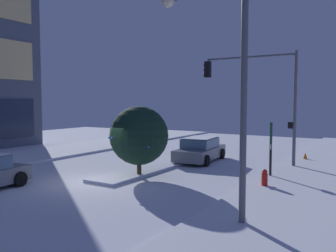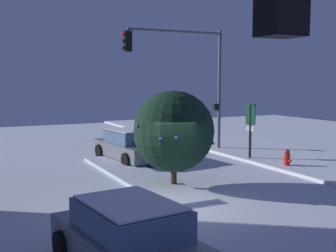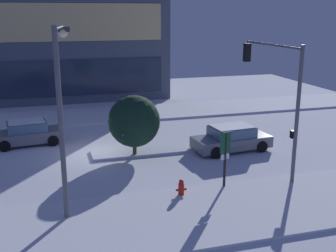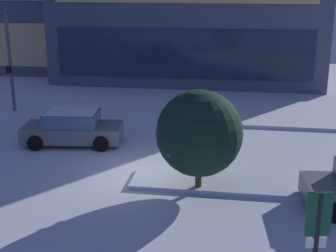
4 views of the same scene
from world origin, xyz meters
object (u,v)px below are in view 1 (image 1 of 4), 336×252
Objects in this scene: decorated_tree_median at (139,136)px; construction_cone at (305,157)px; fire_hydrant at (265,179)px; car_near at (200,150)px; traffic_light_corner_near_right at (257,88)px; parking_info_sign at (271,143)px; street_lamp_arched at (218,63)px.

decorated_tree_median reaches higher than construction_cone.
fire_hydrant is 0.24× the size of decorated_tree_median.
car_near reaches higher than construction_cone.
fire_hydrant is 6.28m from decorated_tree_median.
fire_hydrant is (-5.51, -2.10, -4.12)m from traffic_light_corner_near_right.
construction_cone is at bearing -108.51° from parking_info_sign.
street_lamp_arched is at bearing -156.61° from car_near.
parking_info_sign is at bearing -123.10° from car_near.
decorated_tree_median is at bearing -26.16° from street_lamp_arched.
traffic_light_corner_near_right reaches higher than parking_info_sign.
parking_info_sign is (2.19, 0.35, 1.34)m from fire_hydrant.
construction_cone is at bearing -128.81° from traffic_light_corner_near_right.
traffic_light_corner_near_right reaches higher than construction_cone.
street_lamp_arched is 13.94m from construction_cone.
parking_info_sign is at bearing 117.80° from traffic_light_corner_near_right.
car_near reaches higher than fire_hydrant.
street_lamp_arched is at bearing 178.86° from construction_cone.
fire_hydrant is (4.83, -0.11, -4.50)m from street_lamp_arched.
street_lamp_arched is at bearing -124.21° from decorated_tree_median.
street_lamp_arched is 2.14× the size of decorated_tree_median.
car_near is at bearing 11.00° from traffic_light_corner_near_right.
traffic_light_corner_near_right is at bearing -31.64° from decorated_tree_median.
traffic_light_corner_near_right is at bearing 20.89° from fire_hydrant.
traffic_light_corner_near_right reaches higher than car_near.
car_near is 7.31m from fire_hydrant.
parking_info_sign is (-2.67, -5.10, 1.03)m from car_near.
street_lamp_arched is at bearing 78.17° from parking_info_sign.
construction_cone is at bearing -63.81° from car_near.
street_lamp_arched is at bearing 178.68° from fire_hydrant.
street_lamp_arched is at bearing 100.91° from traffic_light_corner_near_right.
construction_cone is at bearing -33.97° from decorated_tree_median.
traffic_light_corner_near_right is 5.57m from construction_cone.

